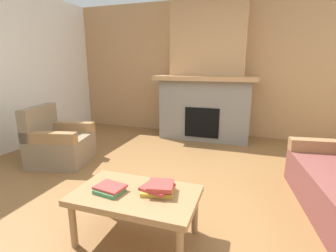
% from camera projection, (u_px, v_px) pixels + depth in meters
% --- Properties ---
extents(ground, '(9.00, 9.00, 0.00)m').
position_uv_depth(ground, '(161.00, 200.00, 2.72)').
color(ground, brown).
extents(wall_back_wood_panel, '(6.00, 0.12, 2.70)m').
position_uv_depth(wall_back_wood_panel, '(210.00, 69.00, 5.16)').
color(wall_back_wood_panel, tan).
rests_on(wall_back_wood_panel, ground).
extents(fireplace, '(1.90, 0.82, 2.70)m').
position_uv_depth(fireplace, '(207.00, 79.00, 4.86)').
color(fireplace, gray).
rests_on(fireplace, ground).
extents(armchair, '(0.91, 0.91, 0.85)m').
position_uv_depth(armchair, '(58.00, 143.00, 3.73)').
color(armchair, '#847056').
rests_on(armchair, ground).
extents(coffee_table, '(1.00, 0.60, 0.43)m').
position_uv_depth(coffee_table, '(136.00, 199.00, 2.03)').
color(coffee_table, '#997047').
rests_on(coffee_table, ground).
extents(book_stack_near_edge, '(0.25, 0.22, 0.05)m').
position_uv_depth(book_stack_near_edge, '(110.00, 189.00, 2.02)').
color(book_stack_near_edge, '#3D7F4C').
rests_on(book_stack_near_edge, coffee_table).
extents(book_stack_center, '(0.29, 0.26, 0.09)m').
position_uv_depth(book_stack_center, '(159.00, 188.00, 2.01)').
color(book_stack_center, gold).
rests_on(book_stack_center, coffee_table).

